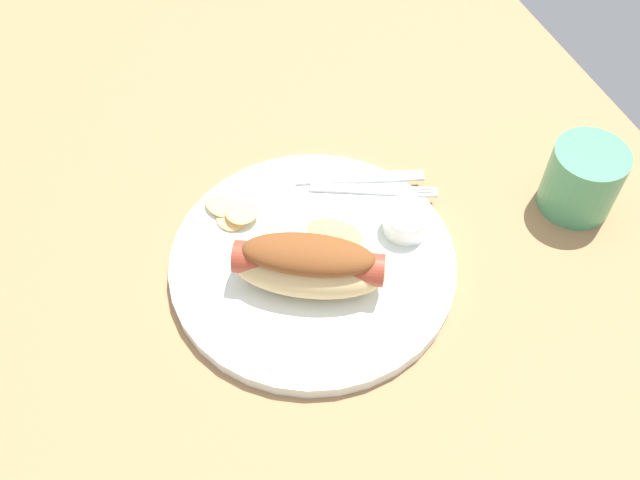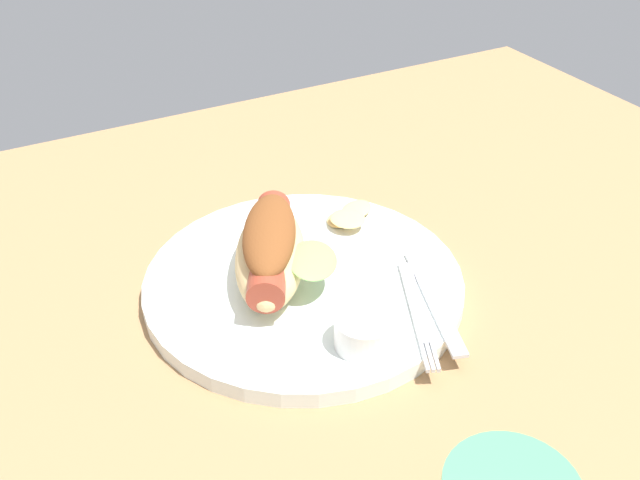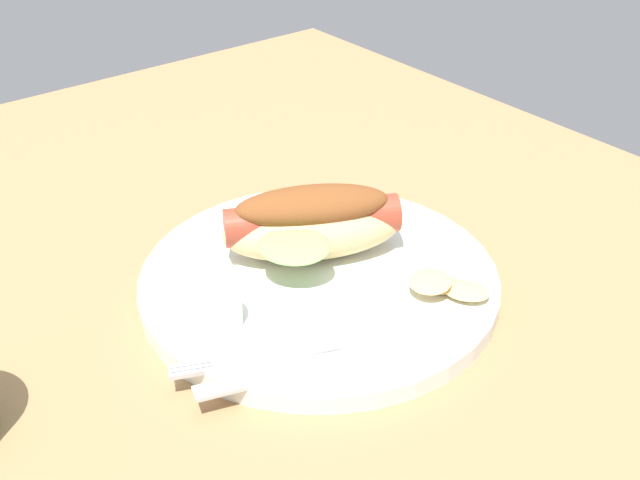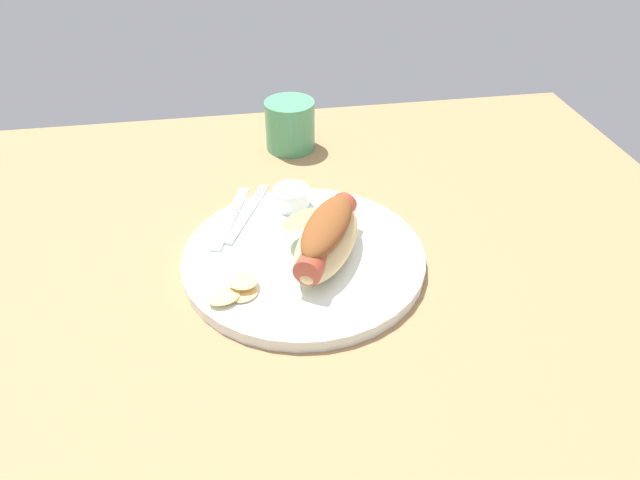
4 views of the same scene
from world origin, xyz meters
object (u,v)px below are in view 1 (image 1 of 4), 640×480
object	(u,v)px
sauce_ramekin	(406,221)
hot_dog	(309,264)
fork	(371,190)
plate	(313,263)
drinking_cup	(582,179)
chips_pile	(232,212)
knife	(360,178)

from	to	relation	value
sauce_ramekin	hot_dog	bearing A→B (deg)	-76.91
sauce_ramekin	fork	world-z (taller)	sauce_ramekin
plate	fork	size ratio (longest dim) A/B	2.22
drinking_cup	chips_pile	bearing A→B (deg)	-106.03
plate	fork	world-z (taller)	fork
knife	drinking_cup	xyz separation A→B (cm)	(10.90, 22.15, 2.31)
plate	drinking_cup	size ratio (longest dim) A/B	3.71
drinking_cup	sauce_ramekin	bearing A→B (deg)	-96.56
plate	chips_pile	distance (cm)	10.80
plate	hot_dog	bearing A→B (deg)	-26.98
hot_dog	knife	world-z (taller)	hot_dog
fork	knife	size ratio (longest dim) A/B	0.93
fork	drinking_cup	world-z (taller)	drinking_cup
sauce_ramekin	knife	distance (cm)	8.83
drinking_cup	fork	bearing A→B (deg)	-111.91
knife	plate	bearing A→B (deg)	-118.08
knife	drinking_cup	world-z (taller)	drinking_cup
hot_dog	drinking_cup	size ratio (longest dim) A/B	2.05
hot_dog	sauce_ramekin	size ratio (longest dim) A/B	3.36
knife	drinking_cup	size ratio (longest dim) A/B	1.80
knife	sauce_ramekin	bearing A→B (deg)	-60.18
hot_dog	sauce_ramekin	bearing A→B (deg)	40.82
knife	chips_pile	bearing A→B (deg)	-161.55
plate	fork	xyz separation A→B (cm)	(-6.55, 9.48, 1.00)
plate	fork	distance (cm)	11.57
plate	chips_pile	world-z (taller)	chips_pile
hot_dog	fork	xyz separation A→B (cm)	(-9.24, 10.85, -3.03)
hot_dog	fork	size ratio (longest dim) A/B	1.23
sauce_ramekin	chips_pile	world-z (taller)	sauce_ramekin
sauce_ramekin	fork	bearing A→B (deg)	-167.93
chips_pile	plate	bearing A→B (deg)	36.43
knife	chips_pile	world-z (taller)	chips_pile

